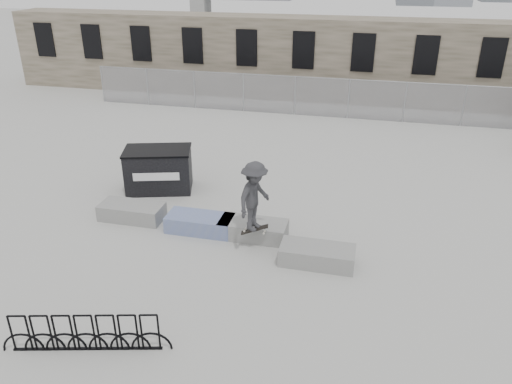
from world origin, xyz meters
TOP-DOWN VIEW (x-y plane):
  - ground at (0.00, 0.00)m, footprint 120.00×120.00m
  - stone_wall at (0.00, 16.24)m, footprint 36.00×2.58m
  - chainlink_fence at (-0.00, 12.50)m, footprint 22.06×0.06m
  - planter_far_left at (-3.07, -0.08)m, footprint 2.00×0.90m
  - planter_center_left at (-0.72, -0.29)m, footprint 2.00×0.90m
  - planter_center_right at (0.92, -0.28)m, footprint 2.00×0.90m
  - planter_offset at (2.95, -1.24)m, footprint 2.00×0.90m
  - dumpster at (-3.11, 2.20)m, footprint 2.59×1.99m
  - bike_rack at (-1.35, -5.66)m, footprint 3.49×0.93m
  - skateboarder at (1.12, -0.90)m, footprint 1.12×1.46m

SIDE VIEW (x-z plane):
  - ground at x=0.00m, z-range 0.00..0.00m
  - planter_far_left at x=-3.07m, z-range 0.02..0.53m
  - planter_center_left at x=-0.72m, z-range 0.02..0.53m
  - planter_center_right at x=0.92m, z-range 0.02..0.53m
  - planter_offset at x=2.95m, z-range 0.02..0.53m
  - bike_rack at x=-1.35m, z-range -0.01..0.89m
  - dumpster at x=-3.11m, z-range 0.01..1.51m
  - chainlink_fence at x=0.00m, z-range 0.03..2.05m
  - skateboarder at x=1.12m, z-range 0.56..2.73m
  - stone_wall at x=0.00m, z-range 0.01..4.51m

